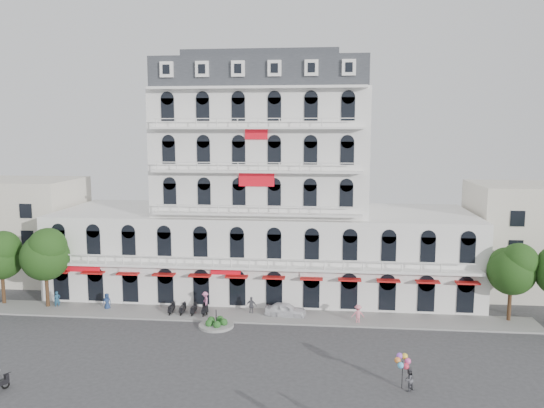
{
  "coord_description": "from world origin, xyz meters",
  "views": [
    {
      "loc": [
        6.64,
        -39.6,
        17.75
      ],
      "look_at": [
        1.72,
        10.0,
        10.83
      ],
      "focal_mm": 35.0,
      "sensor_mm": 36.0,
      "label": 1
    }
  ],
  "objects": [
    {
      "name": "ground",
      "position": [
        0.0,
        0.0,
        0.0
      ],
      "size": [
        120.0,
        120.0,
        0.0
      ],
      "primitive_type": "plane",
      "color": "#38383A",
      "rests_on": "ground"
    },
    {
      "name": "sidewalk",
      "position": [
        0.0,
        9.0,
        0.08
      ],
      "size": [
        53.0,
        4.0,
        0.16
      ],
      "primitive_type": "cube",
      "color": "gray",
      "rests_on": "ground"
    },
    {
      "name": "main_building",
      "position": [
        0.0,
        18.0,
        9.96
      ],
      "size": [
        45.0,
        15.0,
        25.8
      ],
      "color": "silver",
      "rests_on": "ground"
    },
    {
      "name": "flank_building_west",
      "position": [
        -30.0,
        20.0,
        6.0
      ],
      "size": [
        14.0,
        10.0,
        12.0
      ],
      "primitive_type": "cube",
      "color": "beige",
      "rests_on": "ground"
    },
    {
      "name": "flank_building_east",
      "position": [
        30.0,
        20.0,
        6.0
      ],
      "size": [
        14.0,
        10.0,
        12.0
      ],
      "primitive_type": "cube",
      "color": "beige",
      "rests_on": "ground"
    },
    {
      "name": "traffic_island",
      "position": [
        -3.0,
        6.0,
        0.26
      ],
      "size": [
        3.2,
        3.2,
        1.6
      ],
      "color": "gray",
      "rests_on": "ground"
    },
    {
      "name": "parked_scooter_row",
      "position": [
        -6.35,
        8.8,
        0.0
      ],
      "size": [
        4.4,
        1.8,
        1.1
      ],
      "primitive_type": null,
      "color": "black",
      "rests_on": "ground"
    },
    {
      "name": "tree_west_outer",
      "position": [
        -25.95,
        9.98,
        5.35
      ],
      "size": [
        4.5,
        4.48,
        7.76
      ],
      "color": "#382314",
      "rests_on": "ground"
    },
    {
      "name": "tree_west_inner",
      "position": [
        -20.95,
        9.48,
        5.68
      ],
      "size": [
        4.76,
        4.76,
        8.25
      ],
      "color": "#382314",
      "rests_on": "ground"
    },
    {
      "name": "tree_east_inner",
      "position": [
        24.05,
        9.98,
        5.21
      ],
      "size": [
        4.4,
        4.37,
        7.57
      ],
      "color": "#382314",
      "rests_on": "ground"
    },
    {
      "name": "parked_car",
      "position": [
        3.08,
        9.33,
        0.67
      ],
      "size": [
        4.06,
        1.85,
        1.35
      ],
      "primitive_type": "imported",
      "rotation": [
        0.0,
        0.0,
        1.5
      ],
      "color": "white",
      "rests_on": "ground"
    },
    {
      "name": "rider_center",
      "position": [
        -4.76,
        9.31,
        1.18
      ],
      "size": [
        1.04,
        1.61,
        2.22
      ],
      "rotation": [
        0.0,
        0.0,
        5.11
      ],
      "color": "black",
      "rests_on": "ground"
    },
    {
      "name": "pedestrian_left",
      "position": [
        -14.79,
        9.5,
        0.84
      ],
      "size": [
        0.86,
        0.6,
        1.68
      ],
      "primitive_type": "imported",
      "rotation": [
        0.0,
        0.0,
        0.08
      ],
      "color": "navy",
      "rests_on": "ground"
    },
    {
      "name": "pedestrian_mid",
      "position": [
        -0.23,
        9.5,
        0.89
      ],
      "size": [
        1.1,
        0.59,
        1.78
      ],
      "primitive_type": "imported",
      "rotation": [
        0.0,
        0.0,
        2.98
      ],
      "color": "#53525A",
      "rests_on": "ground"
    },
    {
      "name": "pedestrian_right",
      "position": [
        9.91,
        8.01,
        0.91
      ],
      "size": [
        1.19,
        0.7,
        1.83
      ],
      "primitive_type": "imported",
      "rotation": [
        0.0,
        0.0,
        3.16
      ],
      "color": "pink",
      "rests_on": "ground"
    },
    {
      "name": "pedestrian_far",
      "position": [
        -20.0,
        9.5,
        0.86
      ],
      "size": [
        0.75,
        0.7,
        1.72
      ],
      "primitive_type": "imported",
      "rotation": [
        0.0,
        0.0,
        0.63
      ],
      "color": "navy",
      "rests_on": "ground"
    },
    {
      "name": "balloon_vendor",
      "position": [
        12.44,
        -4.38,
        1.28
      ],
      "size": [
        1.47,
        1.33,
        2.45
      ],
      "color": "#4C4C53",
      "rests_on": "ground"
    }
  ]
}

